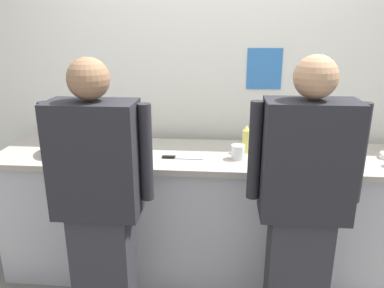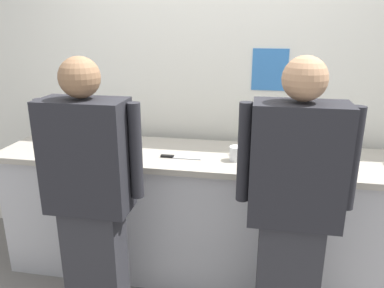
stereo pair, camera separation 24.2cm
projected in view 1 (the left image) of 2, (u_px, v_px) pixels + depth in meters
name	position (u px, v px, depth m)	size (l,w,h in m)	color
wall_back	(210.00, 86.00, 2.93)	(4.59, 0.11, 2.64)	silver
prep_counter	(206.00, 213.00, 2.75)	(2.92, 0.66, 0.92)	#B2B2B7
chef_near_left	(99.00, 201.00, 2.06)	(0.60, 0.24, 1.63)	#2D2D33
chef_center	(303.00, 203.00, 2.01)	(0.60, 0.24, 1.65)	#2D2D33
plate_stack_front	(339.00, 158.00, 2.41)	(0.21, 0.21, 0.08)	white
mixing_bowl_steel	(72.00, 145.00, 2.63)	(0.39, 0.39, 0.11)	#B7BABF
sheet_tray	(287.00, 153.00, 2.58)	(0.41, 0.33, 0.02)	#B7BABF
squeeze_bottle_primary	(246.00, 140.00, 2.61)	(0.05, 0.05, 0.20)	#E5E066
deli_cup	(238.00, 152.00, 2.50)	(0.09, 0.09, 0.09)	white
chefs_knife	(179.00, 158.00, 2.52)	(0.27, 0.03, 0.02)	#B7BABF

